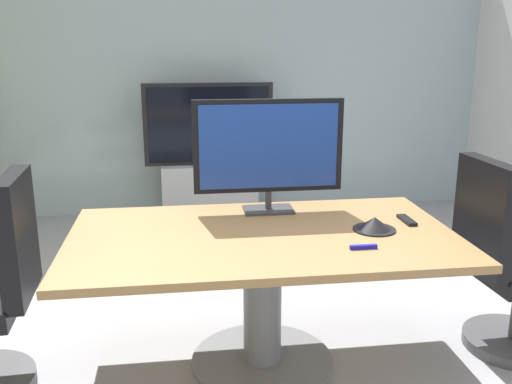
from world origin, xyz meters
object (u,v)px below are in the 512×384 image
conference_phone (374,224)px  tv_monitor (268,149)px  office_chair_right (507,273)px  wall_display_unit (210,175)px  conference_table (263,268)px  remote_control (407,220)px

conference_phone → tv_monitor: bearing=139.8°
office_chair_right → wall_display_unit: bearing=26.9°
wall_display_unit → conference_phone: size_ratio=5.95×
tv_monitor → conference_phone: tv_monitor is taller
conference_table → remote_control: 0.83m
office_chair_right → wall_display_unit: (-1.48, 2.61, -0.01)m
office_chair_right → tv_monitor: size_ratio=1.30×
office_chair_right → remote_control: (-0.55, 0.11, 0.29)m
conference_table → remote_control: remote_control is taller
conference_phone → remote_control: 0.25m
conference_table → wall_display_unit: size_ratio=1.49×
conference_table → conference_phone: bearing=-2.7°
conference_table → office_chair_right: size_ratio=1.79×
tv_monitor → conference_phone: (0.49, -0.41, -0.33)m
office_chair_right → tv_monitor: 1.47m
conference_table → wall_display_unit: 2.58m
wall_display_unit → conference_table: bearing=-87.1°
conference_table → tv_monitor: bearing=77.0°
conference_phone → remote_control: (0.22, 0.11, -0.02)m
conference_phone → remote_control: conference_phone is taller
office_chair_right → remote_control: 0.63m
conference_table → wall_display_unit: (-0.13, 2.58, -0.11)m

